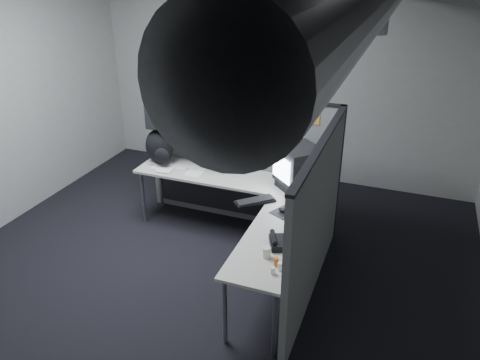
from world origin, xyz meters
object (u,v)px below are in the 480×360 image
at_px(desk, 241,199).
at_px(backpack, 160,148).
at_px(phone, 281,242).
at_px(keyboard, 255,201).
at_px(monitor, 299,168).

xyz_separation_m(desk, backpack, (-1.18, 0.31, 0.33)).
distance_m(phone, backpack, 2.27).
bearing_deg(keyboard, monitor, 57.78).
distance_m(monitor, keyboard, 0.64).
xyz_separation_m(keyboard, backpack, (-1.43, 0.54, 0.20)).
height_order(keyboard, backpack, backpack).
bearing_deg(backpack, keyboard, -40.61).
xyz_separation_m(monitor, phone, (0.15, -1.17, -0.21)).
xyz_separation_m(keyboard, phone, (0.48, -0.67, 0.02)).
relative_size(keyboard, backpack, 0.93).
relative_size(desk, monitor, 3.88).
distance_m(desk, backpack, 1.26).
height_order(desk, keyboard, keyboard).
height_order(desk, monitor, monitor).
bearing_deg(monitor, phone, -85.00).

